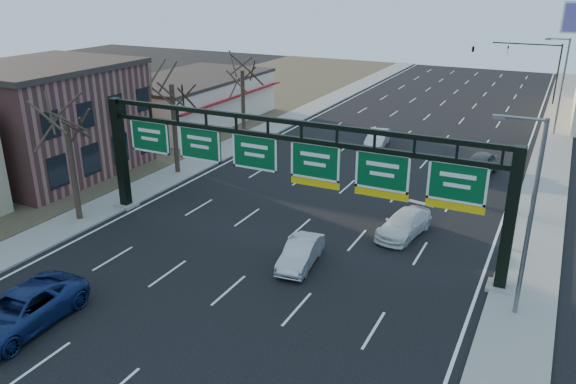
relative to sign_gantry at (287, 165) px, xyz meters
The scene contains 19 objects.
ground 9.24m from the sign_gantry, 91.15° to the right, with size 160.00×160.00×0.00m, color black.
sidewalk_left 18.24m from the sign_gantry, 137.20° to the left, with size 3.00×120.00×0.12m, color gray.
sidewalk_right 18.02m from the sign_gantry, 43.51° to the left, with size 3.00×120.00×0.12m, color gray.
dirt_strip_left 28.25m from the sign_gantry, 154.50° to the left, with size 21.00×120.00×0.06m, color #473D2B.
lane_markings 12.86m from the sign_gantry, 90.76° to the left, with size 21.60×120.00×0.01m, color white.
sign_gantry is the anchor object (origin of this frame).
brick_block 21.87m from the sign_gantry, behind, with size 10.40×12.40×8.30m.
cream_strip 30.24m from the sign_gantry, 135.86° to the left, with size 10.90×18.40×4.70m.
tree_gantry 13.53m from the sign_gantry, 166.97° to the right, with size 3.60×3.60×8.48m.
tree_mid 15.08m from the sign_gantry, 151.63° to the left, with size 3.60×3.60×9.24m.
tree_far 21.57m from the sign_gantry, 127.32° to the left, with size 3.60×3.60×8.86m.
streetlight_near 12.48m from the sign_gantry, ahead, with size 2.15×0.22×9.00m.
streetlight_far 34.29m from the sign_gantry, 68.96° to the left, with size 2.15×0.22×9.00m.
traffic_signal_mast 47.33m from the sign_gantry, 83.29° to the left, with size 10.16×0.54×7.00m.
car_blue_suv 14.63m from the sign_gantry, 117.33° to the right, with size 2.75×5.97×1.66m, color navy.
car_silver_sedan 4.85m from the sign_gantry, 48.89° to the right, with size 1.45×4.16×1.37m, color #ADACB1.
car_white_wagon 7.96m from the sign_gantry, 34.72° to the left, with size 1.92×4.71×1.37m, color white.
car_grey_far 19.14m from the sign_gantry, 65.11° to the left, with size 1.92×4.77×1.63m, color #46494C.
car_silver_distant 21.18m from the sign_gantry, 93.97° to the left, with size 1.60×4.58×1.51m, color silver.
Camera 1 is at (13.12, -17.84, 14.18)m, focal length 35.00 mm.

